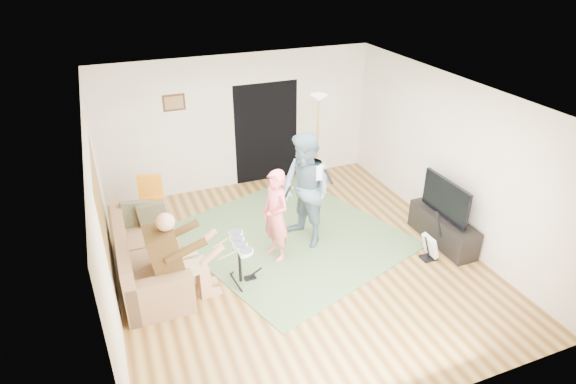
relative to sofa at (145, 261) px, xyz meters
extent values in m
plane|color=brown|center=(2.30, -0.46, -0.30)|extent=(6.00, 6.00, 0.00)
plane|color=white|center=(2.30, -0.46, 2.40)|extent=(6.00, 6.00, 0.00)
plane|color=brown|center=(-0.45, -0.26, 1.25)|extent=(0.00, 2.05, 2.05)
plane|color=black|center=(2.85, 2.53, 0.75)|extent=(2.10, 0.00, 2.10)
cube|color=#3F2314|center=(1.05, 2.53, 1.60)|extent=(0.42, 0.03, 0.32)
cube|color=#506F44|center=(2.46, 0.21, -0.29)|extent=(4.14, 4.27, 0.02)
cube|color=#926C49|center=(0.10, 0.00, -0.08)|extent=(0.89, 1.78, 0.44)
cube|color=#926C49|center=(-0.28, 0.00, 0.15)|extent=(0.17, 2.20, 0.89)
cube|color=#926C49|center=(0.10, 0.99, 0.02)|extent=(0.89, 0.21, 0.63)
cube|color=#926C49|center=(0.10, -0.99, 0.02)|extent=(0.89, 0.21, 0.63)
cube|color=#4B3315|center=(0.25, -0.65, 0.55)|extent=(0.39, 0.51, 0.65)
sphere|color=tan|center=(0.32, -0.65, 0.98)|extent=(0.25, 0.25, 0.25)
cylinder|color=black|center=(1.30, -0.65, 0.06)|extent=(0.05, 0.05, 0.66)
cube|color=white|center=(1.30, -0.65, 0.38)|extent=(0.13, 0.66, 0.04)
imported|color=#FF6E77|center=(2.03, -0.23, 0.47)|extent=(0.50, 0.64, 1.53)
imported|color=slate|center=(2.63, 0.00, 0.68)|extent=(0.97, 1.11, 1.94)
cube|color=black|center=(4.29, -1.20, -0.28)|extent=(0.24, 0.19, 0.03)
cube|color=white|center=(4.29, -1.20, -0.05)|extent=(0.19, 0.28, 0.37)
cylinder|color=black|center=(4.39, -1.20, 0.33)|extent=(0.19, 0.04, 0.49)
cylinder|color=black|center=(3.54, 1.53, -0.28)|extent=(0.37, 0.37, 0.03)
cylinder|color=#9F7F44|center=(3.54, 1.53, 0.70)|extent=(0.05, 0.05, 1.95)
cone|color=white|center=(3.54, 1.53, 1.69)|extent=(0.32, 0.32, 0.13)
cube|color=tan|center=(0.28, 1.26, 0.17)|extent=(0.53, 0.53, 0.04)
cube|color=orange|center=(0.28, 1.46, 0.51)|extent=(0.42, 0.18, 0.43)
cube|color=black|center=(4.80, -0.86, -0.05)|extent=(0.40, 1.40, 0.50)
cube|color=black|center=(4.75, -0.86, 0.55)|extent=(0.06, 1.08, 0.64)
camera|label=1|loc=(-0.18, -6.30, 4.30)|focal=30.00mm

